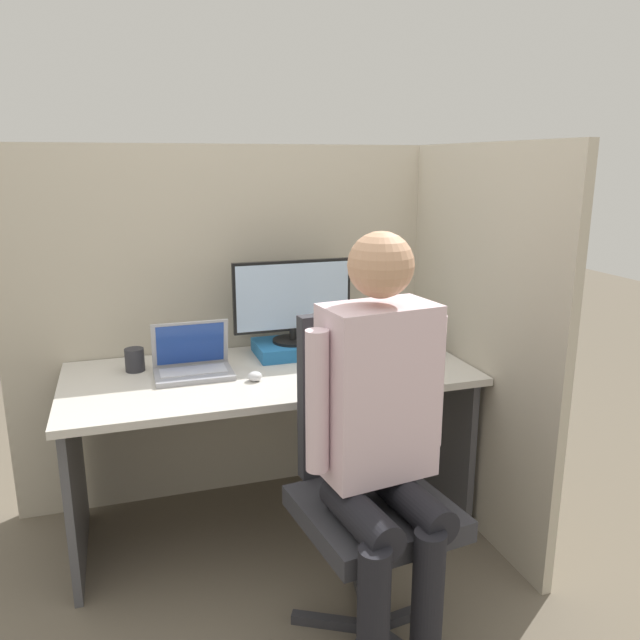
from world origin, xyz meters
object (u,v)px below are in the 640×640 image
Objects in this scene: coffee_mug at (370,336)px; person at (382,423)px; office_chair at (367,470)px; monitor at (293,300)px; pen_cup at (135,360)px; laptop at (193,364)px; paper_box at (293,348)px; stapler at (423,346)px; carrot_toy at (310,385)px.

person is at bearing -110.34° from coffee_mug.
monitor is at bearing 91.72° from office_chair.
pen_cup is (-0.69, -0.03, -0.20)m from monitor.
office_chair is at bearing -48.64° from pen_cup.
pen_cup is (-0.69, 0.97, -0.03)m from person.
person is at bearing -61.17° from laptop.
person is 1.19m from pen_cup.
person is (0.47, -0.85, 0.04)m from laptop.
paper_box is 0.22m from monitor.
paper_box is at bearing -90.00° from monitor.
person reaches higher than laptop.
monitor is 0.39× the size of person.
laptop is at bearing 118.83° from person.
office_chair is 1.10m from pen_cup.
stapler is 1.11× the size of carrot_toy.
pen_cup is at bearing 151.24° from laptop.
stapler is 0.88m from office_chair.
stapler is at bearing -15.68° from paper_box.
laptop is at bearing 142.87° from carrot_toy.
office_chair is (0.49, -0.69, -0.21)m from laptop.
pen_cup reaches higher than coffee_mug.
paper_box is 0.85m from office_chair.
coffee_mug is (0.38, 1.02, -0.04)m from person.
person reaches higher than paper_box.
person is 14.26× the size of pen_cup.
paper_box is at bearing 91.72° from office_chair.
coffee_mug is at bearing 69.66° from person.
laptop is 0.25m from pen_cup.
monitor is 3.27× the size of stapler.
office_chair is at bearing 82.55° from person.
pen_cup is at bearing -177.32° from coffee_mug.
monitor is 0.72m from pen_cup.
stapler is 1.70× the size of pen_cup.
coffee_mug is (0.38, 0.02, -0.21)m from monitor.
laptop reaches higher than carrot_toy.
person is (0.00, -1.00, -0.17)m from monitor.
monitor is at bearing -176.33° from coffee_mug.
monitor is 1.72× the size of laptop.
laptop is 0.97m from person.
carrot_toy is at bearing 96.62° from person.
stapler is (0.57, -0.16, -0.22)m from monitor.
laptop is at bearing -162.65° from paper_box.
office_chair reaches higher than stapler.
laptop reaches higher than stapler.
laptop is (-0.46, -0.15, -0.21)m from monitor.
pen_cup is at bearing -177.88° from monitor.
laptop is 3.40× the size of coffee_mug.
monitor is 5.84× the size of coffee_mug.
paper_box is at bearing 17.35° from laptop.
paper_box is 1.09× the size of laptop.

